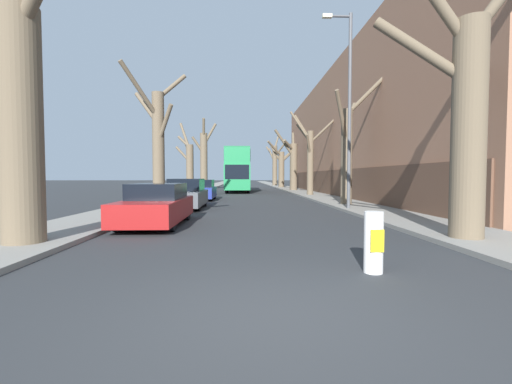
# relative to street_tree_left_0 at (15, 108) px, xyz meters

# --- Properties ---
(ground_plane) EXTENTS (300.00, 300.00, 0.00)m
(ground_plane) POSITION_rel_street_tree_left_0_xyz_m (5.34, -4.00, -3.10)
(ground_plane) COLOR #2B2D30
(sidewalk_left) EXTENTS (2.67, 120.00, 0.12)m
(sidewalk_left) POSITION_rel_street_tree_left_0_xyz_m (-0.24, 46.00, -3.04)
(sidewalk_left) COLOR gray
(sidewalk_left) RESTS_ON ground
(sidewalk_right) EXTENTS (2.67, 120.00, 0.12)m
(sidewalk_right) POSITION_rel_street_tree_left_0_xyz_m (10.92, 46.00, -3.04)
(sidewalk_right) COLOR gray
(sidewalk_right) RESTS_ON ground
(building_facade_right) EXTENTS (10.08, 41.85, 10.62)m
(building_facade_right) POSITION_rel_street_tree_left_0_xyz_m (17.24, 22.34, 2.20)
(building_facade_right) COLOR #93664C
(building_facade_right) RESTS_ON ground
(street_tree_left_0) EXTENTS (4.20, 1.63, 6.96)m
(street_tree_left_0) POSITION_rel_street_tree_left_0_xyz_m (0.00, 0.00, 0.00)
(street_tree_left_0) COLOR brown
(street_tree_left_0) RESTS_ON ground
(street_tree_left_1) EXTENTS (3.13, 3.21, 7.48)m
(street_tree_left_1) POSITION_rel_street_tree_left_0_xyz_m (0.24, 11.63, 0.49)
(street_tree_left_1) COLOR brown
(street_tree_left_1) RESTS_ON ground
(street_tree_left_2) EXTENTS (2.02, 2.40, 6.69)m
(street_tree_left_2) POSITION_rel_street_tree_left_0_xyz_m (0.03, 23.87, -0.33)
(street_tree_left_2) COLOR brown
(street_tree_left_2) RESTS_ON ground
(street_tree_left_3) EXTENTS (3.14, 1.78, 8.66)m
(street_tree_left_3) POSITION_rel_street_tree_left_0_xyz_m (0.18, 34.80, 0.78)
(street_tree_left_3) COLOR brown
(street_tree_left_3) RESTS_ON ground
(street_tree_right_0) EXTENTS (4.12, 3.05, 7.74)m
(street_tree_right_0) POSITION_rel_street_tree_left_0_xyz_m (10.38, 0.35, 0.16)
(street_tree_right_0) COLOR brown
(street_tree_right_0) RESTS_ON ground
(street_tree_right_1) EXTENTS (3.42, 3.50, 7.33)m
(street_tree_right_1) POSITION_rel_street_tree_left_0_xyz_m (10.67, 10.53, -0.02)
(street_tree_right_1) COLOR brown
(street_tree_right_1) RESTS_ON ground
(street_tree_right_2) EXTENTS (3.91, 2.52, 7.09)m
(street_tree_right_2) POSITION_rel_street_tree_left_0_xyz_m (10.50, 20.22, 0.20)
(street_tree_right_2) COLOR brown
(street_tree_right_2) RESTS_ON ground
(street_tree_right_3) EXTENTS (2.77, 4.26, 6.84)m
(street_tree_right_3) POSITION_rel_street_tree_left_0_xyz_m (10.55, 30.22, 0.01)
(street_tree_right_3) COLOR brown
(street_tree_right_3) RESTS_ON ground
(street_tree_right_4) EXTENTS (4.55, 2.40, 6.53)m
(street_tree_right_4) POSITION_rel_street_tree_left_0_xyz_m (10.42, 40.31, -0.05)
(street_tree_right_4) COLOR brown
(street_tree_right_4) RESTS_ON ground
(street_tree_right_5) EXTENTS (3.34, 4.01, 8.81)m
(street_tree_right_5) POSITION_rel_street_tree_left_0_xyz_m (10.45, 50.51, 0.81)
(street_tree_right_5) COLOR brown
(street_tree_right_5) RESTS_ON ground
(double_decker_bus) EXTENTS (2.47, 10.71, 4.41)m
(double_decker_bus) POSITION_rel_street_tree_left_0_xyz_m (4.47, 28.71, -0.61)
(double_decker_bus) COLOR #1E7F47
(double_decker_bus) RESTS_ON ground
(parked_car_0) EXTENTS (1.77, 4.45, 1.37)m
(parked_car_0) POSITION_rel_street_tree_left_0_xyz_m (2.15, 3.62, -2.44)
(parked_car_0) COLOR maroon
(parked_car_0) RESTS_ON ground
(parked_car_1) EXTENTS (1.76, 4.36, 1.50)m
(parked_car_1) POSITION_rel_street_tree_left_0_xyz_m (2.15, 9.55, -2.40)
(parked_car_1) COLOR #4C5156
(parked_car_1) RESTS_ON ground
(parked_car_2) EXTENTS (1.80, 3.91, 1.39)m
(parked_car_2) POSITION_rel_street_tree_left_0_xyz_m (2.15, 15.73, -2.44)
(parked_car_2) COLOR navy
(parked_car_2) RESTS_ON ground
(lamp_post) EXTENTS (1.40, 0.20, 9.14)m
(lamp_post) POSITION_rel_street_tree_left_0_xyz_m (9.90, 8.15, 1.94)
(lamp_post) COLOR #4C4F54
(lamp_post) RESTS_ON ground
(traffic_bollard) EXTENTS (0.31, 0.32, 1.02)m
(traffic_bollard) POSITION_rel_street_tree_left_0_xyz_m (7.17, -2.23, -2.59)
(traffic_bollard) COLOR white
(traffic_bollard) RESTS_ON ground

